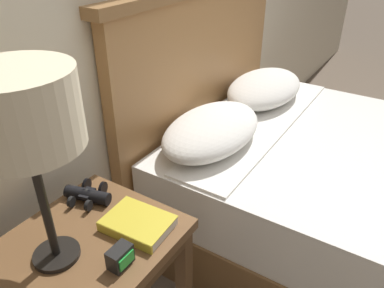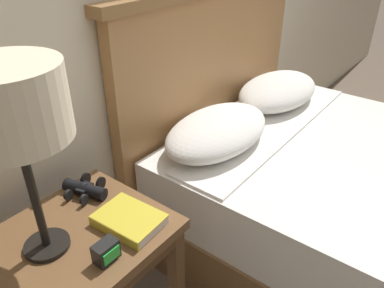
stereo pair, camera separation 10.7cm
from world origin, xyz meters
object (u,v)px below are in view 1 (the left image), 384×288
at_px(bed, 355,196).
at_px(alarm_clock, 120,257).
at_px(table_lamp, 21,114).
at_px(book_on_nightstand, 138,224).
at_px(binoculars_pair, 88,195).
at_px(nightstand, 92,263).

height_order(bed, alarm_clock, bed).
relative_size(table_lamp, book_on_nightstand, 2.61).
bearing_deg(bed, alarm_clock, 158.37).
xyz_separation_m(table_lamp, book_on_nightstand, (0.21, -0.12, -0.43)).
height_order(table_lamp, book_on_nightstand, table_lamp).
xyz_separation_m(bed, binoculars_pair, (-0.97, 0.73, 0.34)).
bearing_deg(alarm_clock, binoculars_pair, 61.87).
height_order(nightstand, alarm_clock, alarm_clock).
bearing_deg(binoculars_pair, bed, -36.92).
bearing_deg(binoculars_pair, nightstand, -134.68).
bearing_deg(book_on_nightstand, binoculars_pair, 86.43).
height_order(table_lamp, binoculars_pair, table_lamp).
height_order(book_on_nightstand, binoculars_pair, binoculars_pair).
distance_m(nightstand, alarm_clock, 0.20).
bearing_deg(nightstand, book_on_nightstand, -37.73).
xyz_separation_m(table_lamp, alarm_clock, (0.07, -0.17, -0.42)).
xyz_separation_m(nightstand, bed, (1.10, -0.59, -0.22)).
relative_size(nightstand, table_lamp, 1.16).
height_order(bed, book_on_nightstand, bed).
height_order(bed, binoculars_pair, bed).
bearing_deg(nightstand, binoculars_pair, 45.32).
relative_size(nightstand, alarm_clock, 9.13).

